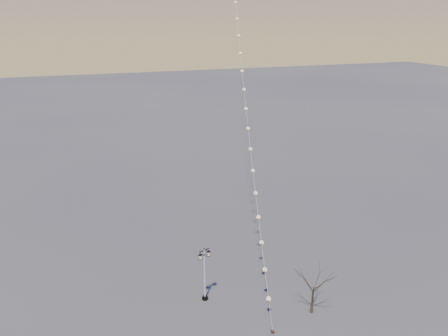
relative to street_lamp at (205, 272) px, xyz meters
name	(u,v)px	position (x,y,z in m)	size (l,w,h in m)	color
ground	(233,330)	(0.82, -3.87, -2.42)	(300.00, 300.00, 0.00)	#454646
street_lamp	(205,272)	(0.00, 0.00, 0.00)	(1.07, 0.62, 4.38)	black
bare_tree	(314,283)	(6.81, -4.03, 0.05)	(2.15, 2.15, 3.56)	#352F20
kite_train	(239,7)	(9.44, 17.65, 18.78)	(13.04, 45.92, 42.57)	black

